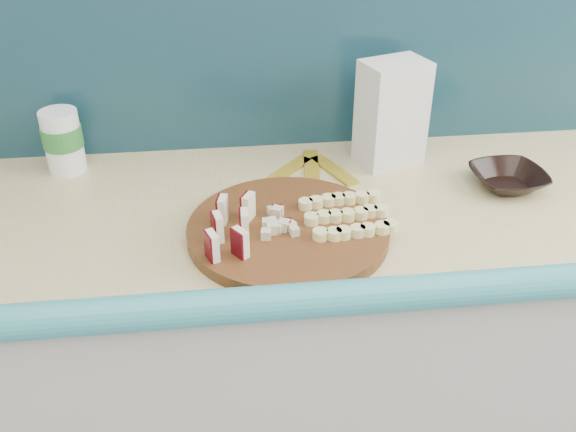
# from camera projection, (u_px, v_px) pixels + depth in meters

# --- Properties ---
(kitchen_counter) EXTENTS (2.20, 0.63, 0.91)m
(kitchen_counter) POSITION_uv_depth(u_px,v_px,m) (350.00, 364.00, 1.53)
(kitchen_counter) COLOR beige
(kitchen_counter) RESTS_ON ground
(backsplash) EXTENTS (2.20, 0.02, 0.50)m
(backsplash) POSITION_uv_depth(u_px,v_px,m) (340.00, 36.00, 1.40)
(backsplash) COLOR teal
(backsplash) RESTS_ON kitchen_counter
(cutting_board) EXTENTS (0.40, 0.40, 0.02)m
(cutting_board) POSITION_uv_depth(u_px,v_px,m) (288.00, 231.00, 1.18)
(cutting_board) COLOR #4A290F
(cutting_board) RESTS_ON kitchen_counter
(apple_wedges) EXTENTS (0.09, 0.15, 0.05)m
(apple_wedges) POSITION_uv_depth(u_px,v_px,m) (231.00, 226.00, 1.12)
(apple_wedges) COLOR #FBEFC9
(apple_wedges) RESTS_ON cutting_board
(apple_chunks) EXTENTS (0.05, 0.06, 0.02)m
(apple_chunks) POSITION_uv_depth(u_px,v_px,m) (275.00, 223.00, 1.16)
(apple_chunks) COLOR beige
(apple_chunks) RESTS_ON cutting_board
(banana_slices) EXTENTS (0.17, 0.15, 0.02)m
(banana_slices) POSITION_uv_depth(u_px,v_px,m) (348.00, 215.00, 1.19)
(banana_slices) COLOR #F2EA94
(banana_slices) RESTS_ON cutting_board
(brown_bowl) EXTENTS (0.16, 0.16, 0.04)m
(brown_bowl) POSITION_uv_depth(u_px,v_px,m) (508.00, 179.00, 1.33)
(brown_bowl) COLOR black
(brown_bowl) RESTS_ON kitchen_counter
(flour_bag) EXTENTS (0.16, 0.13, 0.23)m
(flour_bag) POSITION_uv_depth(u_px,v_px,m) (392.00, 113.00, 1.38)
(flour_bag) COLOR white
(flour_bag) RESTS_ON kitchen_counter
(canister) EXTENTS (0.08, 0.08, 0.14)m
(canister) POSITION_uv_depth(u_px,v_px,m) (63.00, 140.00, 1.37)
(canister) COLOR white
(canister) RESTS_ON kitchen_counter
(banana_peel) EXTENTS (0.21, 0.18, 0.01)m
(banana_peel) POSITION_uv_depth(u_px,v_px,m) (311.00, 169.00, 1.40)
(banana_peel) COLOR #AF9D21
(banana_peel) RESTS_ON kitchen_counter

